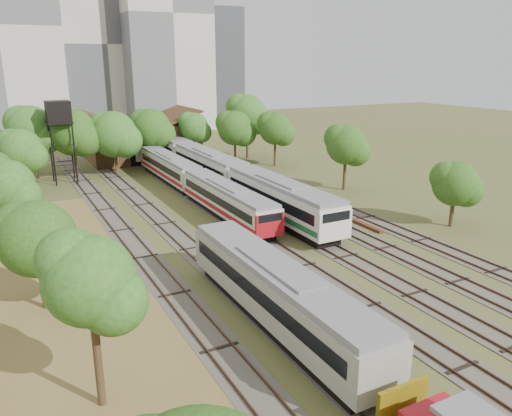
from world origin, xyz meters
TOP-DOWN VIEW (x-y plane):
  - ground at (0.00, 0.00)m, footprint 240.00×240.00m
  - dry_grass_patch at (-18.00, 8.00)m, footprint 14.00×60.00m
  - tracks at (-0.67, 25.00)m, footprint 24.60×80.00m
  - railcar_red_set at (-2.00, 32.66)m, footprint 2.67×34.57m
  - railcar_green_set at (2.00, 37.94)m, footprint 3.19×52.08m
  - railcar_rear at (-2.00, 59.91)m, footprint 2.96×16.08m
  - old_grey_coach at (-8.00, 4.00)m, footprint 2.97×18.00m
  - water_tower at (-13.85, 46.90)m, footprint 2.91×2.91m
  - rail_pile_far at (8.20, 17.08)m, footprint 0.46×7.36m
  - maintenance_shed at (-1.00, 57.98)m, footprint 16.45×11.55m
  - tree_band_left at (-19.46, 18.96)m, footprint 8.25×66.51m
  - tree_band_far at (-2.94, 49.85)m, footprint 36.50×9.47m
  - tree_band_right at (14.86, 29.51)m, footprint 5.03×35.86m
  - tower_centre at (2.00, 100.00)m, footprint 20.00×18.00m
  - tower_right at (14.00, 92.00)m, footprint 18.00×16.00m
  - tower_far_right at (34.00, 110.00)m, footprint 12.00×12.00m

SIDE VIEW (x-z plane):
  - ground at x=0.00m, z-range 0.00..0.00m
  - dry_grass_patch at x=-18.00m, z-range 0.00..0.04m
  - tracks at x=-0.67m, z-range -0.05..0.14m
  - rail_pile_far at x=8.20m, z-range 0.00..0.24m
  - railcar_red_set at x=-2.00m, z-range 0.09..3.39m
  - railcar_rear at x=-2.00m, z-range 0.10..3.76m
  - old_grey_coach at x=-8.00m, z-range 0.17..3.84m
  - railcar_green_set at x=2.00m, z-range 0.11..4.06m
  - maintenance_shed at x=-1.00m, z-range -0.87..6.70m
  - tree_band_left at x=-19.46m, z-range 0.89..8.85m
  - tree_band_right at x=14.86m, z-range 1.17..8.92m
  - tree_band_far at x=-2.94m, z-range 0.98..10.82m
  - water_tower at x=-13.85m, z-range 3.46..13.56m
  - tower_far_right at x=34.00m, z-range 0.00..28.00m
  - tower_centre at x=2.00m, z-range 0.00..36.00m
  - tower_right at x=14.00m, z-range 0.00..48.00m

